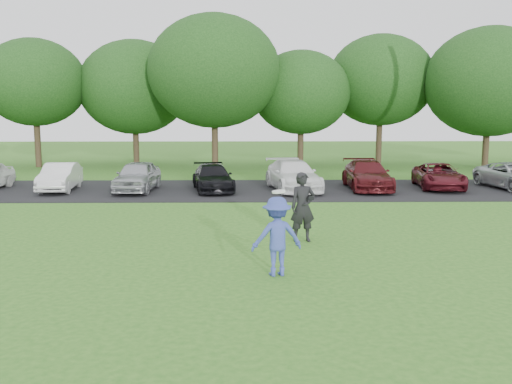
% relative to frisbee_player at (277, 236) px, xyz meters
% --- Properties ---
extents(ground, '(100.00, 100.00, 0.00)m').
position_rel_frisbee_player_xyz_m(ground, '(-0.37, -0.55, -0.81)').
color(ground, '#2D681D').
rests_on(ground, ground).
extents(parking_lot, '(32.00, 6.50, 0.03)m').
position_rel_frisbee_player_xyz_m(parking_lot, '(-0.37, 12.45, -0.80)').
color(parking_lot, black).
rests_on(parking_lot, ground).
extents(frisbee_player, '(1.15, 0.80, 1.81)m').
position_rel_frisbee_player_xyz_m(frisbee_player, '(0.00, 0.00, 0.00)').
color(frisbee_player, '#3C4CA9').
rests_on(frisbee_player, ground).
extents(camera_bystander, '(0.72, 0.54, 1.79)m').
position_rel_frisbee_player_xyz_m(camera_bystander, '(0.83, 3.02, 0.08)').
color(camera_bystander, black).
rests_on(camera_bystander, ground).
extents(parked_cars, '(30.57, 4.92, 1.24)m').
position_rel_frisbee_player_xyz_m(parked_cars, '(0.18, 12.44, -0.20)').
color(parked_cars, '#561312').
rests_on(parked_cars, parking_lot).
extents(tree_row, '(42.39, 9.85, 8.64)m').
position_rel_frisbee_player_xyz_m(tree_row, '(1.14, 22.21, 4.09)').
color(tree_row, '#38281C').
rests_on(tree_row, ground).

